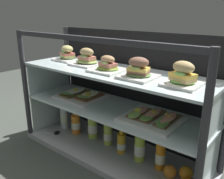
# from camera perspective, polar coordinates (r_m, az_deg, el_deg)

# --- Properties ---
(ground_plane) EXTENTS (6.00, 6.00, 0.02)m
(ground_plane) POSITION_cam_1_polar(r_m,az_deg,el_deg) (1.83, 0.00, -15.23)
(ground_plane) COLOR #444B43
(ground_plane) RESTS_ON ground
(case_base_deck) EXTENTS (1.40, 0.47, 0.04)m
(case_base_deck) POSITION_cam_1_polar(r_m,az_deg,el_deg) (1.81, 0.00, -14.41)
(case_base_deck) COLOR #B3B8BC
(case_base_deck) RESTS_ON ground
(case_frame) EXTENTS (1.40, 0.47, 0.86)m
(case_frame) POSITION_cam_1_polar(r_m,az_deg,el_deg) (1.70, 2.52, 0.39)
(case_frame) COLOR #333338
(case_frame) RESTS_ON ground
(riser_lower_tier) EXTENTS (1.33, 0.40, 0.31)m
(riser_lower_tier) POSITION_cam_1_polar(r_m,az_deg,el_deg) (1.72, 0.00, -9.50)
(riser_lower_tier) COLOR silver
(riser_lower_tier) RESTS_ON case_base_deck
(shelf_lower_glass) EXTENTS (1.34, 0.42, 0.02)m
(shelf_lower_glass) POSITION_cam_1_polar(r_m,az_deg,el_deg) (1.65, 0.00, -4.52)
(shelf_lower_glass) COLOR silver
(shelf_lower_glass) RESTS_ON riser_lower_tier
(riser_upper_tier) EXTENTS (1.33, 0.40, 0.24)m
(riser_upper_tier) POSITION_cam_1_polar(r_m,az_deg,el_deg) (1.61, 0.00, -0.26)
(riser_upper_tier) COLOR silver
(riser_upper_tier) RESTS_ON shelf_lower_glass
(shelf_upper_glass) EXTENTS (1.34, 0.42, 0.02)m
(shelf_upper_glass) POSITION_cam_1_polar(r_m,az_deg,el_deg) (1.57, 0.00, 4.22)
(shelf_upper_glass) COLOR silver
(shelf_upper_glass) RESTS_ON riser_upper_tier
(plated_roll_sandwich_near_right_corner) EXTENTS (0.18, 0.18, 0.12)m
(plated_roll_sandwich_near_right_corner) POSITION_cam_1_polar(r_m,az_deg,el_deg) (1.93, -10.43, 8.06)
(plated_roll_sandwich_near_right_corner) COLOR white
(plated_roll_sandwich_near_right_corner) RESTS_ON shelf_upper_glass
(plated_roll_sandwich_near_left_corner) EXTENTS (0.20, 0.20, 0.12)m
(plated_roll_sandwich_near_left_corner) POSITION_cam_1_polar(r_m,az_deg,el_deg) (1.74, -5.92, 7.08)
(plated_roll_sandwich_near_left_corner) COLOR white
(plated_roll_sandwich_near_left_corner) RESTS_ON shelf_upper_glass
(plated_roll_sandwich_far_left) EXTENTS (0.20, 0.20, 0.10)m
(plated_roll_sandwich_far_left) POSITION_cam_1_polar(r_m,az_deg,el_deg) (1.54, -1.02, 5.46)
(plated_roll_sandwich_far_left) COLOR white
(plated_roll_sandwich_far_left) RESTS_ON shelf_upper_glass
(plated_roll_sandwich_mid_left) EXTENTS (0.20, 0.20, 0.12)m
(plated_roll_sandwich_mid_left) POSITION_cam_1_polar(r_m,az_deg,el_deg) (1.39, 6.20, 4.48)
(plated_roll_sandwich_mid_left) COLOR white
(plated_roll_sandwich_mid_left) RESTS_ON shelf_upper_glass
(plated_roll_sandwich_far_right) EXTENTS (0.18, 0.18, 0.13)m
(plated_roll_sandwich_far_right) POSITION_cam_1_polar(r_m,az_deg,el_deg) (1.29, 16.26, 3.07)
(plated_roll_sandwich_far_right) COLOR white
(plated_roll_sandwich_far_right) RESTS_ON shelf_upper_glass
(open_sandwich_tray_mid_right) EXTENTS (0.34, 0.29, 0.06)m
(open_sandwich_tray_mid_right) POSITION_cam_1_polar(r_m,az_deg,el_deg) (1.85, -7.34, -1.26)
(open_sandwich_tray_mid_right) COLOR white
(open_sandwich_tray_mid_right) RESTS_ON shelf_lower_glass
(open_sandwich_tray_far_right) EXTENTS (0.34, 0.29, 0.06)m
(open_sandwich_tray_far_right) POSITION_cam_1_polar(r_m,az_deg,el_deg) (1.48, 9.38, -6.48)
(open_sandwich_tray_far_right) COLOR white
(open_sandwich_tray_far_right) RESTS_ON shelf_lower_glass
(juice_bottle_front_second) EXTENTS (0.06, 0.06, 0.25)m
(juice_bottle_front_second) POSITION_cam_1_polar(r_m,az_deg,el_deg) (2.09, -11.14, -6.25)
(juice_bottle_front_second) COLOR white
(juice_bottle_front_second) RESTS_ON case_base_deck
(juice_bottle_back_right) EXTENTS (0.07, 0.07, 0.20)m
(juice_bottle_back_right) POSITION_cam_1_polar(r_m,az_deg,el_deg) (2.00, -8.46, -7.96)
(juice_bottle_back_right) COLOR orange
(juice_bottle_back_right) RESTS_ON case_base_deck
(juice_bottle_back_center) EXTENTS (0.07, 0.07, 0.22)m
(juice_bottle_back_center) POSITION_cam_1_polar(r_m,az_deg,el_deg) (1.92, -4.58, -8.72)
(juice_bottle_back_center) COLOR #B6D950
(juice_bottle_back_center) RESTS_ON case_base_deck
(juice_bottle_near_post) EXTENTS (0.07, 0.07, 0.23)m
(juice_bottle_near_post) POSITION_cam_1_polar(r_m,az_deg,el_deg) (1.82, -0.94, -10.17)
(juice_bottle_near_post) COLOR #BACF50
(juice_bottle_near_post) RESTS_ON case_base_deck
(juice_bottle_front_middle) EXTENTS (0.06, 0.06, 0.20)m
(juice_bottle_front_middle) POSITION_cam_1_polar(r_m,az_deg,el_deg) (1.73, 2.22, -12.37)
(juice_bottle_front_middle) COLOR gold
(juice_bottle_front_middle) RESTS_ON case_base_deck
(juice_bottle_back_left) EXTENTS (0.07, 0.07, 0.23)m
(juice_bottle_back_left) POSITION_cam_1_polar(r_m,az_deg,el_deg) (1.65, 6.53, -13.39)
(juice_bottle_back_left) COLOR #B6D247
(juice_bottle_back_left) RESTS_ON case_base_deck
(juice_bottle_front_left_end) EXTENTS (0.06, 0.06, 0.23)m
(juice_bottle_front_left_end) POSITION_cam_1_polar(r_m,az_deg,el_deg) (1.59, 11.26, -14.88)
(juice_bottle_front_left_end) COLOR orange
(juice_bottle_front_left_end) RESTS_ON case_base_deck
(orange_fruit_beside_bottles) EXTENTS (0.08, 0.08, 0.08)m
(orange_fruit_beside_bottles) POSITION_cam_1_polar(r_m,az_deg,el_deg) (1.57, 16.95, -18.22)
(orange_fruit_beside_bottles) COLOR orange
(orange_fruit_beside_bottles) RESTS_ON case_base_deck
(orange_fruit_rolled_forward) EXTENTS (0.08, 0.08, 0.08)m
(orange_fruit_rolled_forward) POSITION_cam_1_polar(r_m,az_deg,el_deg) (1.56, 13.42, -18.20)
(orange_fruit_rolled_forward) COLOR orange
(orange_fruit_rolled_forward) RESTS_ON case_base_deck
(kitchen_scissors) EXTENTS (0.16, 0.12, 0.01)m
(kitchen_scissors) POSITION_cam_1_polar(r_m,az_deg,el_deg) (2.06, -13.28, -9.80)
(kitchen_scissors) COLOR silver
(kitchen_scissors) RESTS_ON case_base_deck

